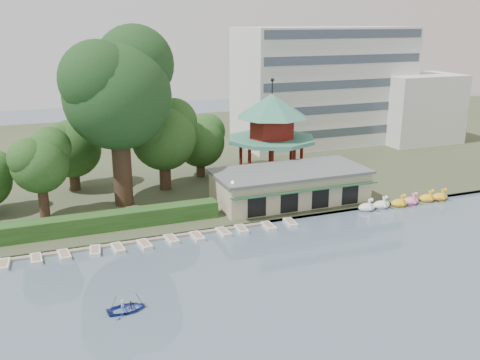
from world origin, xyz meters
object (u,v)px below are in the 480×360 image
dock (112,243)px  rowboat_with_passengers (127,306)px  boathouse (290,185)px  pavilion (272,127)px  big_tree (118,86)px

dock → rowboat_with_passengers: bearing=-93.4°
dock → rowboat_with_passengers: size_ratio=7.62×
dock → boathouse: bearing=12.2°
dock → boathouse: size_ratio=1.83×
boathouse → rowboat_with_passengers: 29.21m
pavilion → big_tree: 22.26m
big_tree → rowboat_with_passengers: big_tree is taller
boathouse → rowboat_with_passengers: size_ratio=4.17×
boathouse → big_tree: bearing=161.7°
rowboat_with_passengers → big_tree: bearing=80.8°
dock → big_tree: 18.26m
boathouse → rowboat_with_passengers: (-22.80, -18.15, -1.93)m
boathouse → dock: bearing=-167.8°
dock → big_tree: big_tree is taller
big_tree → boathouse: bearing=-18.3°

